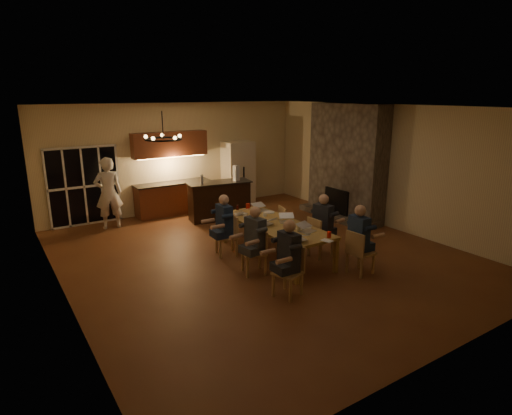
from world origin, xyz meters
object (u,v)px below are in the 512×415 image
(laptop_a, at_px, (298,235))
(laptop_f, at_px, (261,206))
(laptop_b, at_px, (308,226))
(bar_bottle, at_px, (202,179))
(mug_back, at_px, (245,216))
(plate_left, at_px, (291,238))
(person_right_mid, at_px, (323,225))
(redcup_near, at_px, (329,235))
(plate_near, at_px, (305,228))
(plate_far, at_px, (269,212))
(redcup_far, at_px, (248,206))
(person_left_near, at_px, (289,258))
(chair_right_mid, at_px, (321,237))
(mug_front, at_px, (286,227))
(person_right_near, at_px, (358,239))
(person_left_far, at_px, (224,226))
(can_silver, at_px, (299,229))
(can_cola, at_px, (238,207))
(laptop_d, at_px, (287,217))
(laptop_c, at_px, (265,220))
(refrigerator, at_px, (238,173))
(mug_mid, at_px, (265,214))
(chair_left_far, at_px, (226,236))
(redcup_mid, at_px, (250,219))
(chair_left_mid, at_px, (254,252))
(standing_person, at_px, (109,193))
(chair_right_near, at_px, (361,252))
(laptop_e, at_px, (239,209))
(chair_left_near, at_px, (288,272))
(bar_island, at_px, (219,201))
(person_left_mid, at_px, (255,240))
(chandelier, at_px, (163,139))
(bar_blender, at_px, (236,173))
(chair_right_far, at_px, (290,224))
(dining_table, at_px, (275,240))

(laptop_a, relative_size, laptop_f, 1.00)
(laptop_b, relative_size, bar_bottle, 1.33)
(mug_back, distance_m, plate_left, 1.70)
(person_right_mid, distance_m, redcup_near, 1.00)
(plate_near, distance_m, plate_far, 1.39)
(plate_near, bearing_deg, redcup_far, 94.52)
(laptop_b, bearing_deg, person_left_near, -157.61)
(chair_right_mid, bearing_deg, mug_front, 82.55)
(person_right_near, distance_m, mug_back, 2.60)
(redcup_near, bearing_deg, person_left_far, 122.53)
(can_silver, xyz_separation_m, can_cola, (-0.18, 2.13, 0.00))
(can_silver, bearing_deg, laptop_d, 73.06)
(can_silver, bearing_deg, laptop_c, 111.56)
(refrigerator, relative_size, redcup_far, 16.67)
(person_right_near, bearing_deg, laptop_d, 26.85)
(laptop_b, bearing_deg, plate_left, -178.80)
(mug_mid, bearing_deg, person_right_near, -70.44)
(chair_left_far, distance_m, redcup_mid, 0.64)
(person_right_mid, distance_m, bar_bottle, 3.90)
(chair_left_mid, height_order, standing_person, standing_person)
(laptop_a, distance_m, mug_mid, 1.77)
(chair_right_near, height_order, laptop_e, laptop_e)
(chair_right_mid, bearing_deg, chair_left_near, 121.82)
(chair_right_mid, bearing_deg, can_silver, 102.68)
(chair_right_mid, bearing_deg, person_left_far, 54.93)
(mug_front, bearing_deg, redcup_far, 83.76)
(bar_island, relative_size, redcup_far, 14.68)
(mug_back, bearing_deg, person_left_mid, -113.20)
(chair_left_near, height_order, chair_left_far, same)
(person_left_mid, height_order, laptop_a, person_left_mid)
(refrigerator, bearing_deg, chandelier, -131.47)
(plate_far, bearing_deg, person_left_mid, -133.42)
(chair_left_mid, bearing_deg, laptop_b, 89.89)
(mug_back, bearing_deg, can_cola, 72.96)
(standing_person, relative_size, bar_blender, 4.35)
(bar_blender, bearing_deg, person_left_far, -132.82)
(person_left_far, bearing_deg, mug_front, 40.48)
(laptop_c, distance_m, redcup_far, 1.39)
(person_left_near, distance_m, plate_near, 1.54)
(chair_left_mid, xyz_separation_m, redcup_mid, (0.50, 0.92, 0.37))
(chair_right_far, bearing_deg, person_left_far, 101.48)
(dining_table, height_order, laptop_b, laptop_b)
(redcup_mid, bearing_deg, plate_far, 25.66)
(chair_left_near, bearing_deg, person_left_mid, 158.75)
(redcup_far, xyz_separation_m, plate_near, (0.16, -1.99, -0.05))
(bar_island, xyz_separation_m, can_silver, (-0.27, -3.90, 0.27))
(laptop_b, distance_m, can_silver, 0.19)
(laptop_f, distance_m, redcup_mid, 0.92)
(laptop_b, xyz_separation_m, plate_left, (-0.56, -0.15, -0.10))
(chair_left_near, height_order, plate_far, chair_left_near)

